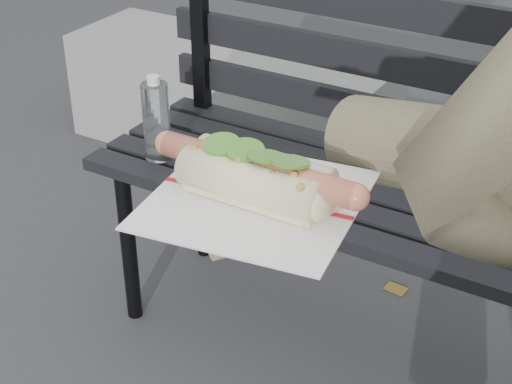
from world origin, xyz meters
TOP-DOWN VIEW (x-y plane):
  - park_bench at (-0.07, 0.91)m, footprint 1.50×0.44m
  - concrete_block at (-1.02, 1.63)m, footprint 1.20×0.40m
  - held_hotdog at (0.28, 0.01)m, footprint 0.63×0.32m

SIDE VIEW (x-z plane):
  - concrete_block at x=-1.02m, z-range 0.00..0.40m
  - park_bench at x=-0.07m, z-range 0.08..0.96m
  - held_hotdog at x=0.28m, z-range 0.94..1.13m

